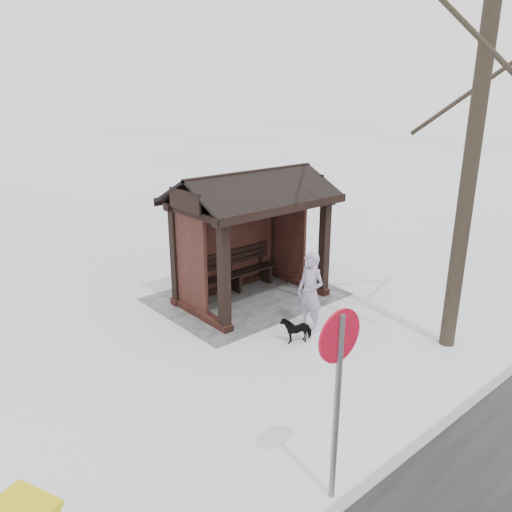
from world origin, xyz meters
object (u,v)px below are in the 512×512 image
Objects in this scene: bus_shelter at (247,210)px; road_sign at (338,368)px; pedestrian at (310,292)px; dog at (296,329)px.

road_sign is at bearing 59.50° from bus_shelter.
bus_shelter is 2.12× the size of pedestrian.
bus_shelter is 3.08m from dog.
bus_shelter is at bearing 172.91° from pedestrian.
bus_shelter is at bearing -173.53° from dog.
pedestrian reaches higher than dog.
dog is 0.24× the size of road_sign.
road_sign reaches higher than pedestrian.
pedestrian is at bearing 129.41° from dog.
pedestrian is (0.13, 2.16, -1.32)m from bus_shelter.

